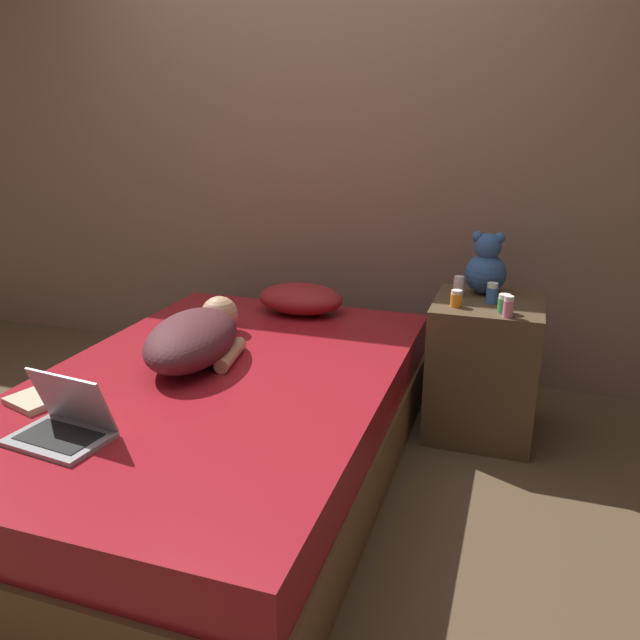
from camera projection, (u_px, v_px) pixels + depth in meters
name	position (u px, v px, depth m)	size (l,w,h in m)	color
ground_plane	(222.00, 471.00, 2.59)	(12.00, 12.00, 0.00)	brown
wall_back	(322.00, 135.00, 3.37)	(8.00, 0.06, 2.60)	#846656
bed	(220.00, 425.00, 2.52)	(1.37, 2.09, 0.44)	brown
nightstand	(483.00, 367.00, 2.84)	(0.47, 0.49, 0.63)	brown
pillow	(301.00, 299.00, 3.19)	(0.44, 0.31, 0.15)	maroon
person_lying	(196.00, 336.00, 2.58)	(0.43, 0.78, 0.20)	#4C2328
laptop	(64.00, 424.00, 1.96)	(0.32, 0.24, 0.21)	#9E9EA3
teddy_bear	(486.00, 267.00, 2.82)	(0.19, 0.19, 0.28)	#335693
bottle_orange	(456.00, 299.00, 2.65)	(0.05, 0.05, 0.07)	orange
bottle_white	(459.00, 287.00, 2.80)	(0.05, 0.05, 0.09)	white
bottle_pink	(508.00, 307.00, 2.51)	(0.04, 0.04, 0.09)	pink
bottle_blue	(492.00, 293.00, 2.70)	(0.05, 0.05, 0.09)	#3866B2
bottle_green	(504.00, 304.00, 2.57)	(0.05, 0.05, 0.08)	#3D8E4C
book	(32.00, 401.00, 2.20)	(0.20, 0.17, 0.02)	#C6B793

